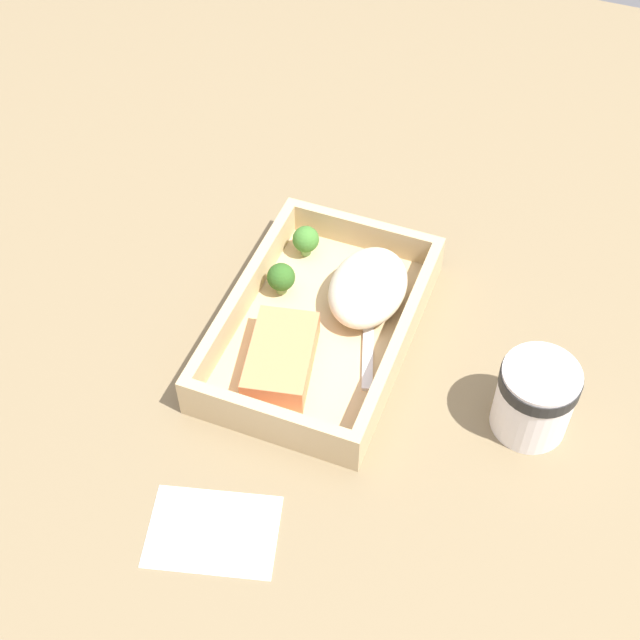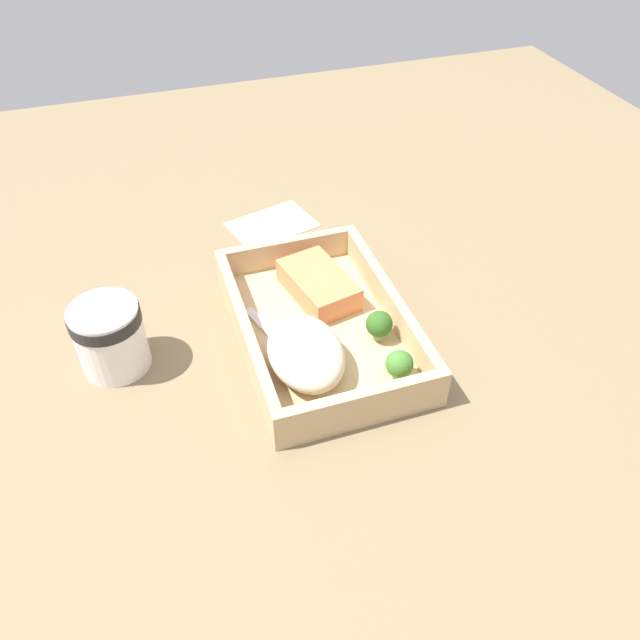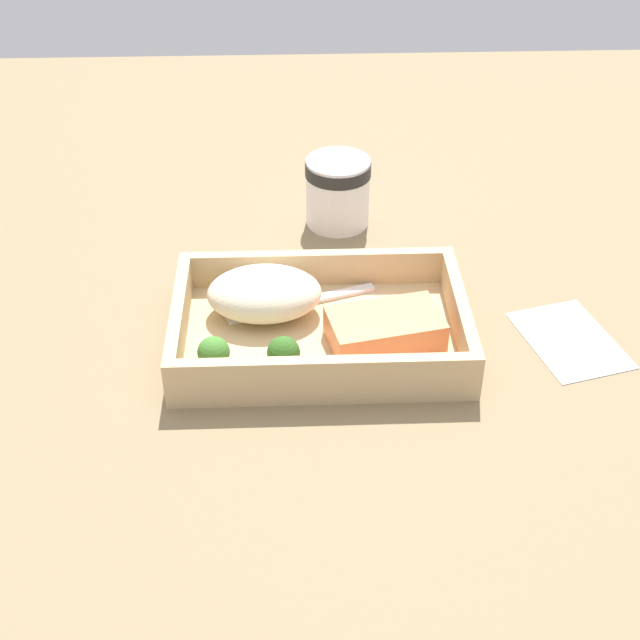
% 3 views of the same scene
% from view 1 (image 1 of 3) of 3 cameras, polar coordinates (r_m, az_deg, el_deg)
% --- Properties ---
extents(ground_plane, '(1.60, 1.60, 0.02)m').
position_cam_1_polar(ground_plane, '(0.97, 0.00, -1.43)').
color(ground_plane, '#7A6749').
extents(takeout_tray, '(0.29, 0.19, 0.01)m').
position_cam_1_polar(takeout_tray, '(0.95, 0.00, -0.82)').
color(takeout_tray, tan).
rests_on(takeout_tray, ground_plane).
extents(tray_rim, '(0.29, 0.19, 0.04)m').
position_cam_1_polar(tray_rim, '(0.93, 0.00, 0.14)').
color(tray_rim, tan).
rests_on(tray_rim, takeout_tray).
extents(salmon_fillet, '(0.12, 0.08, 0.03)m').
position_cam_1_polar(salmon_fillet, '(0.91, -2.51, -2.44)').
color(salmon_fillet, '#EB7F4E').
rests_on(salmon_fillet, takeout_tray).
extents(mashed_potatoes, '(0.12, 0.08, 0.05)m').
position_cam_1_polar(mashed_potatoes, '(0.96, 3.09, 2.11)').
color(mashed_potatoes, beige).
rests_on(mashed_potatoes, takeout_tray).
extents(broccoli_floret_1, '(0.03, 0.03, 0.04)m').
position_cam_1_polar(broccoli_floret_1, '(1.01, -0.92, 5.15)').
color(broccoli_floret_1, '#78A55C').
rests_on(broccoli_floret_1, takeout_tray).
extents(broccoli_floret_2, '(0.03, 0.03, 0.04)m').
position_cam_1_polar(broccoli_floret_2, '(0.97, -2.51, 2.73)').
color(broccoli_floret_2, '#7C9A56').
rests_on(broccoli_floret_2, takeout_tray).
extents(fork, '(0.16, 0.06, 0.00)m').
position_cam_1_polar(fork, '(0.96, 3.18, 0.00)').
color(fork, silver).
rests_on(fork, takeout_tray).
extents(paper_cup, '(0.08, 0.08, 0.08)m').
position_cam_1_polar(paper_cup, '(0.88, 13.63, -4.73)').
color(paper_cup, white).
rests_on(paper_cup, ground_plane).
extents(receipt_slip, '(0.11, 0.14, 0.00)m').
position_cam_1_polar(receipt_slip, '(0.84, -6.87, -13.27)').
color(receipt_slip, white).
rests_on(receipt_slip, ground_plane).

